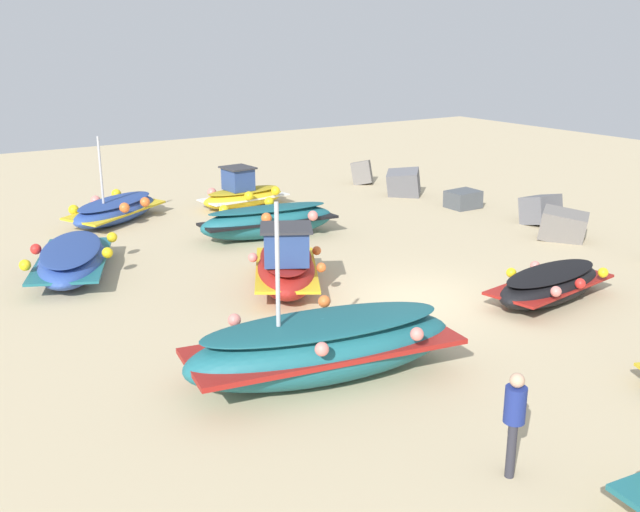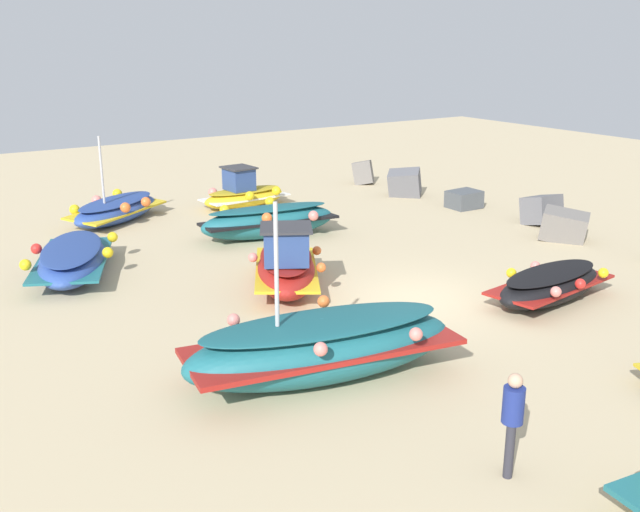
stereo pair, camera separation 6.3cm
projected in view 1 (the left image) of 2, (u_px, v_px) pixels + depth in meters
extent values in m
plane|color=#C6B289|center=(417.00, 300.00, 18.09)|extent=(59.32, 59.32, 0.00)
ellipsoid|color=#1E6670|center=(323.00, 349.00, 13.84)|extent=(2.81, 5.61, 1.29)
cube|color=maroon|center=(323.00, 346.00, 13.83)|extent=(2.80, 5.41, 0.17)
ellipsoid|color=#1A565F|center=(323.00, 324.00, 13.70)|extent=(2.44, 4.93, 0.26)
cylinder|color=#B7B7BC|center=(277.00, 266.00, 13.00)|extent=(0.08, 0.08, 2.30)
sphere|color=#EA7F75|center=(234.00, 320.00, 14.09)|extent=(0.25, 0.25, 0.25)
sphere|color=#EA7F75|center=(322.00, 349.00, 12.62)|extent=(0.25, 0.25, 0.25)
sphere|color=orange|center=(324.00, 301.00, 14.77)|extent=(0.25, 0.25, 0.25)
sphere|color=#EA7F75|center=(417.00, 334.00, 13.34)|extent=(0.25, 0.25, 0.25)
ellipsoid|color=#2D4C9E|center=(116.00, 211.00, 25.40)|extent=(3.43, 4.16, 0.88)
cube|color=gold|center=(116.00, 210.00, 25.39)|extent=(3.35, 4.03, 0.16)
ellipsoid|color=navy|center=(115.00, 202.00, 25.31)|extent=(2.99, 3.64, 0.21)
cylinder|color=#B7B7BC|center=(101.00, 170.00, 24.43)|extent=(0.08, 0.08, 2.26)
sphere|color=yellow|center=(74.00, 210.00, 24.65)|extent=(0.34, 0.34, 0.34)
sphere|color=orange|center=(124.00, 208.00, 24.50)|extent=(0.34, 0.34, 0.34)
sphere|color=#EA7F75|center=(96.00, 200.00, 25.63)|extent=(0.34, 0.34, 0.34)
sphere|color=orange|center=(145.00, 202.00, 25.51)|extent=(0.34, 0.34, 0.34)
sphere|color=yellow|center=(116.00, 194.00, 26.62)|extent=(0.34, 0.34, 0.34)
ellipsoid|color=#2D4C9E|center=(72.00, 261.00, 19.84)|extent=(4.64, 3.25, 0.83)
cube|color=#1E6670|center=(72.00, 259.00, 19.83)|extent=(4.50, 3.23, 0.09)
ellipsoid|color=navy|center=(71.00, 249.00, 19.74)|extent=(4.08, 2.85, 0.15)
sphere|color=yellow|center=(25.00, 265.00, 18.52)|extent=(0.29, 0.29, 0.29)
sphere|color=yellow|center=(107.00, 253.00, 19.57)|extent=(0.29, 0.29, 0.29)
sphere|color=red|center=(36.00, 249.00, 19.94)|extent=(0.29, 0.29, 0.29)
sphere|color=yellow|center=(112.00, 237.00, 20.99)|extent=(0.29, 0.29, 0.29)
ellipsoid|color=maroon|center=(286.00, 271.00, 18.86)|extent=(4.06, 3.19, 0.94)
cube|color=gold|center=(286.00, 269.00, 18.85)|extent=(3.94, 3.15, 0.10)
ellipsoid|color=maroon|center=(286.00, 256.00, 18.75)|extent=(3.56, 2.79, 0.17)
cube|color=#2D4784|center=(286.00, 246.00, 17.90)|extent=(1.43, 1.45, 0.85)
cube|color=#333338|center=(286.00, 228.00, 17.76)|extent=(1.66, 1.68, 0.06)
sphere|color=orange|center=(317.00, 251.00, 19.69)|extent=(0.24, 0.24, 0.24)
sphere|color=#EA7F75|center=(253.00, 258.00, 18.70)|extent=(0.24, 0.24, 0.24)
sphere|color=orange|center=(321.00, 267.00, 17.96)|extent=(0.24, 0.24, 0.24)
ellipsoid|color=#1E6670|center=(268.00, 222.00, 23.45)|extent=(2.06, 4.63, 1.13)
cube|color=black|center=(268.00, 220.00, 23.43)|extent=(2.03, 4.45, 0.19)
ellipsoid|color=#1A565F|center=(268.00, 209.00, 23.32)|extent=(1.76, 4.07, 0.26)
sphere|color=#EA7F75|center=(313.00, 216.00, 23.13)|extent=(0.32, 0.32, 0.32)
sphere|color=yellow|center=(269.00, 202.00, 24.21)|extent=(0.32, 0.32, 0.32)
sphere|color=orange|center=(266.00, 218.00, 22.45)|extent=(0.32, 0.32, 0.32)
sphere|color=yellow|center=(224.00, 210.00, 23.59)|extent=(0.32, 0.32, 0.32)
ellipsoid|color=black|center=(550.00, 286.00, 17.93)|extent=(1.84, 3.81, 0.81)
cube|color=maroon|center=(550.00, 284.00, 17.92)|extent=(1.86, 3.67, 0.09)
ellipsoid|color=black|center=(551.00, 273.00, 17.84)|extent=(1.61, 3.35, 0.15)
sphere|color=yellow|center=(603.00, 273.00, 17.91)|extent=(0.25, 0.25, 0.25)
sphere|color=#EA7F75|center=(535.00, 266.00, 18.76)|extent=(0.25, 0.25, 0.25)
sphere|color=red|center=(580.00, 284.00, 17.29)|extent=(0.25, 0.25, 0.25)
sphere|color=yellow|center=(511.00, 273.00, 18.11)|extent=(0.25, 0.25, 0.25)
sphere|color=#EA7F75|center=(556.00, 291.00, 16.64)|extent=(0.25, 0.25, 0.25)
ellipsoid|color=gold|center=(244.00, 198.00, 27.63)|extent=(1.67, 3.44, 0.71)
cube|color=white|center=(244.00, 197.00, 27.62)|extent=(1.70, 3.31, 0.09)
ellipsoid|color=gold|center=(244.00, 191.00, 27.55)|extent=(1.46, 3.03, 0.14)
cube|color=#2D4784|center=(238.00, 179.00, 27.29)|extent=(1.04, 0.95, 0.80)
cube|color=#333338|center=(238.00, 168.00, 27.16)|extent=(1.21, 1.10, 0.06)
sphere|color=yellow|center=(276.00, 191.00, 27.42)|extent=(0.34, 0.34, 0.34)
sphere|color=yellow|center=(238.00, 187.00, 28.36)|extent=(0.34, 0.34, 0.34)
sphere|color=yellow|center=(249.00, 196.00, 26.75)|extent=(0.34, 0.34, 0.34)
sphere|color=#EA7F75|center=(212.00, 192.00, 27.70)|extent=(0.34, 0.34, 0.34)
cylinder|color=#2D2D38|center=(512.00, 445.00, 10.95)|extent=(0.14, 0.14, 0.87)
cylinder|color=#2D2D38|center=(511.00, 451.00, 10.80)|extent=(0.14, 0.14, 0.87)
cylinder|color=navy|center=(515.00, 405.00, 10.67)|extent=(0.32, 0.32, 0.56)
sphere|color=tan|center=(517.00, 380.00, 10.55)|extent=(0.22, 0.22, 0.22)
cube|color=slate|center=(362.00, 173.00, 31.82)|extent=(1.18, 1.06, 1.16)
cube|color=slate|center=(404.00, 184.00, 29.41)|extent=(1.58, 1.70, 1.29)
cube|color=#4C5156|center=(463.00, 199.00, 27.49)|extent=(1.00, 1.17, 0.68)
cube|color=slate|center=(541.00, 209.00, 25.33)|extent=(1.24, 1.55, 1.17)
cube|color=slate|center=(563.00, 226.00, 23.23)|extent=(1.80, 1.60, 1.16)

